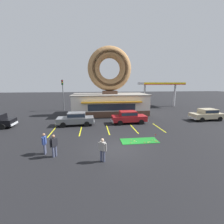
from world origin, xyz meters
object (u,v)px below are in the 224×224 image
(pedestrian_hooded_kid, at_px, (103,149))
(traffic_light_pole, at_px, (63,91))
(putting_flag_pin, at_px, (155,136))
(trash_bin, at_px, (72,115))
(car_red, at_px, (129,117))
(golf_ball, at_px, (136,141))
(car_champagne, at_px, (207,114))
(pedestrian_blue_sweater_man, at_px, (54,145))
(pedestrian_leather_jacket_man, at_px, (44,143))
(car_grey, at_px, (76,118))

(pedestrian_hooded_kid, distance_m, traffic_light_pole, 21.11)
(putting_flag_pin, bearing_deg, trash_bin, 130.36)
(car_red, xyz_separation_m, pedestrian_hooded_kid, (-3.97, -9.26, 0.01))
(golf_ball, distance_m, putting_flag_pin, 1.83)
(car_champagne, bearing_deg, trash_bin, 168.49)
(pedestrian_blue_sweater_man, height_order, trash_bin, pedestrian_blue_sweater_man)
(car_red, relative_size, trash_bin, 4.73)
(golf_ball, xyz_separation_m, pedestrian_leather_jacket_man, (-7.30, -1.32, 0.81))
(pedestrian_blue_sweater_man, xyz_separation_m, pedestrian_leather_jacket_man, (-0.81, 0.56, -0.03))
(putting_flag_pin, bearing_deg, traffic_light_pole, 123.21)
(car_champagne, distance_m, car_grey, 17.92)
(car_red, relative_size, pedestrian_blue_sweater_man, 2.84)
(car_grey, bearing_deg, putting_flag_pin, -38.52)
(trash_bin, distance_m, traffic_light_pole, 7.74)
(pedestrian_hooded_kid, bearing_deg, car_red, 66.78)
(pedestrian_hooded_kid, bearing_deg, car_grey, 106.28)
(putting_flag_pin, height_order, pedestrian_leather_jacket_man, pedestrian_leather_jacket_man)
(car_grey, distance_m, car_red, 6.65)
(car_champagne, xyz_separation_m, traffic_light_pole, (-21.34, 10.51, 2.84))
(putting_flag_pin, height_order, pedestrian_hooded_kid, pedestrian_hooded_kid)
(traffic_light_pole, bearing_deg, car_grey, -72.44)
(car_grey, distance_m, pedestrian_blue_sweater_man, 8.13)
(pedestrian_leather_jacket_man, xyz_separation_m, traffic_light_pole, (-1.98, 18.37, 2.84))
(car_red, bearing_deg, pedestrian_leather_jacket_man, -136.74)
(car_grey, xyz_separation_m, car_red, (6.65, 0.07, 0.00))
(golf_ball, bearing_deg, pedestrian_hooded_kid, -137.05)
(car_champagne, xyz_separation_m, car_grey, (-17.92, -0.31, 0.00))
(pedestrian_hooded_kid, bearing_deg, traffic_light_pole, 106.97)
(car_champagne, bearing_deg, golf_ball, -151.54)
(pedestrian_hooded_kid, relative_size, pedestrian_leather_jacket_man, 1.02)
(trash_bin, bearing_deg, pedestrian_leather_jacket_man, -91.80)
(car_champagne, height_order, car_red, same)
(golf_ball, relative_size, car_grey, 0.01)
(car_grey, bearing_deg, car_champagne, 0.98)
(car_red, height_order, trash_bin, car_red)
(car_grey, bearing_deg, traffic_light_pole, 107.56)
(car_red, xyz_separation_m, trash_bin, (-7.73, 4.10, -0.37))
(car_champagne, relative_size, pedestrian_blue_sweater_man, 2.84)
(golf_ball, bearing_deg, pedestrian_blue_sweater_man, -163.90)
(car_red, relative_size, pedestrian_hooded_kid, 2.88)
(putting_flag_pin, height_order, car_grey, car_grey)
(pedestrian_leather_jacket_man, bearing_deg, golf_ball, 10.23)
(putting_flag_pin, bearing_deg, pedestrian_leather_jacket_man, -170.83)
(pedestrian_hooded_kid, height_order, trash_bin, pedestrian_hooded_kid)
(pedestrian_leather_jacket_man, bearing_deg, trash_bin, 88.20)
(golf_ball, distance_m, pedestrian_blue_sweater_man, 6.81)
(golf_ball, height_order, pedestrian_leather_jacket_man, pedestrian_leather_jacket_man)
(pedestrian_blue_sweater_man, relative_size, pedestrian_hooded_kid, 1.01)
(car_grey, bearing_deg, pedestrian_blue_sweater_man, -94.50)
(pedestrian_leather_jacket_man, xyz_separation_m, trash_bin, (0.37, 11.72, -0.37))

